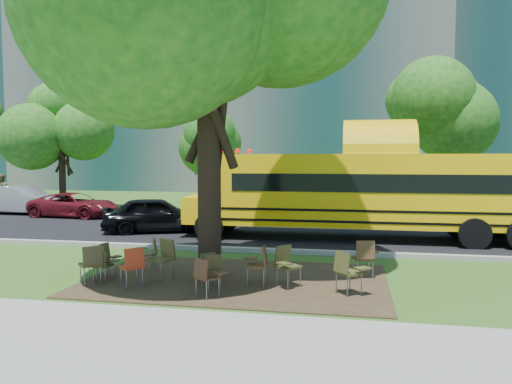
% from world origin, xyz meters
% --- Properties ---
extents(ground, '(160.00, 160.00, 0.00)m').
position_xyz_m(ground, '(0.00, 0.00, 0.00)').
color(ground, '#30541A').
rests_on(ground, ground).
extents(sidewalk, '(60.00, 4.00, 0.04)m').
position_xyz_m(sidewalk, '(0.00, -5.00, 0.02)').
color(sidewalk, gray).
rests_on(sidewalk, ground).
extents(dirt_patch, '(7.00, 4.50, 0.03)m').
position_xyz_m(dirt_patch, '(1.00, -0.50, 0.01)').
color(dirt_patch, '#382819').
rests_on(dirt_patch, ground).
extents(asphalt_road, '(80.00, 8.00, 0.04)m').
position_xyz_m(asphalt_road, '(0.00, 7.00, 0.02)').
color(asphalt_road, black).
rests_on(asphalt_road, ground).
extents(kerb_near, '(80.00, 0.25, 0.14)m').
position_xyz_m(kerb_near, '(0.00, 3.00, 0.07)').
color(kerb_near, gray).
rests_on(kerb_near, ground).
extents(kerb_far, '(80.00, 0.25, 0.14)m').
position_xyz_m(kerb_far, '(0.00, 11.10, 0.07)').
color(kerb_far, gray).
rests_on(kerb_far, ground).
extents(building_main, '(38.00, 16.00, 22.00)m').
position_xyz_m(building_main, '(-8.00, 36.00, 11.00)').
color(building_main, slate).
rests_on(building_main, ground).
extents(bg_tree_0, '(5.20, 5.20, 7.18)m').
position_xyz_m(bg_tree_0, '(-12.00, 13.00, 4.57)').
color(bg_tree_0, black).
rests_on(bg_tree_0, ground).
extents(bg_tree_2, '(4.80, 4.80, 6.62)m').
position_xyz_m(bg_tree_2, '(-5.00, 16.00, 4.21)').
color(bg_tree_2, black).
rests_on(bg_tree_2, ground).
extents(bg_tree_3, '(5.60, 5.60, 7.84)m').
position_xyz_m(bg_tree_3, '(8.00, 14.00, 5.03)').
color(bg_tree_3, black).
rests_on(bg_tree_3, ground).
extents(main_tree, '(7.20, 7.20, 9.80)m').
position_xyz_m(main_tree, '(0.30, -0.33, 6.18)').
color(main_tree, black).
rests_on(main_tree, ground).
extents(school_bus, '(12.38, 2.83, 3.02)m').
position_xyz_m(school_bus, '(4.42, 6.00, 1.75)').
color(school_bus, yellow).
rests_on(school_bus, ground).
extents(chair_0, '(0.51, 0.46, 0.78)m').
position_xyz_m(chair_0, '(-1.97, -1.36, 0.48)').
color(chair_0, '#473F1E').
rests_on(chair_0, ground).
extents(chair_1, '(0.66, 0.52, 0.81)m').
position_xyz_m(chair_1, '(-2.15, -0.96, 0.50)').
color(chair_1, '#4C351B').
rests_on(chair_1, ground).
extents(chair_2, '(0.64, 0.80, 0.94)m').
position_xyz_m(chair_2, '(-1.06, -1.66, 0.58)').
color(chair_2, '#AB3012').
rests_on(chair_2, ground).
extents(chair_3, '(0.80, 0.63, 0.97)m').
position_xyz_m(chair_3, '(-0.73, -0.79, 0.60)').
color(chair_3, brown).
rests_on(chair_3, ground).
extents(chair_4, '(0.72, 0.57, 0.85)m').
position_xyz_m(chair_4, '(0.76, -2.15, 0.53)').
color(chair_4, '#452918').
rests_on(chair_4, ground).
extents(chair_5, '(0.53, 0.57, 0.78)m').
position_xyz_m(chair_5, '(0.69, -1.48, 0.48)').
color(chair_5, '#463D1E').
rests_on(chair_5, ground).
extents(chair_6, '(0.59, 0.61, 0.93)m').
position_xyz_m(chair_6, '(1.63, -0.98, 0.57)').
color(chair_6, '#483019').
rests_on(chair_6, ground).
extents(chair_7, '(0.81, 0.64, 0.95)m').
position_xyz_m(chair_7, '(3.60, -1.37, 0.58)').
color(chair_7, '#46441E').
rests_on(chair_7, ground).
extents(chair_8, '(0.49, 0.57, 0.83)m').
position_xyz_m(chair_8, '(-2.34, -0.75, 0.51)').
color(chair_8, brown).
rests_on(chair_8, ground).
extents(chair_9, '(0.68, 0.55, 0.82)m').
position_xyz_m(chair_9, '(-1.47, 0.19, 0.51)').
color(chair_9, '#49421F').
rests_on(chair_9, ground).
extents(chair_10, '(0.53, 0.58, 0.89)m').
position_xyz_m(chair_10, '(0.18, 0.02, 0.55)').
color(chair_10, '#B62A13').
rests_on(chair_10, ground).
extents(chair_11, '(0.53, 0.67, 0.78)m').
position_xyz_m(chair_11, '(0.47, -1.13, 0.48)').
color(chair_11, '#443D1D').
rests_on(chair_11, ground).
extents(chair_12, '(0.64, 0.81, 0.94)m').
position_xyz_m(chair_12, '(2.24, -0.94, 0.58)').
color(chair_12, '#413E1C').
rests_on(chair_12, ground).
extents(chair_13, '(0.65, 0.68, 0.95)m').
position_xyz_m(chair_13, '(3.99, 0.22, 0.59)').
color(chair_13, '#4A341A').
rests_on(chair_13, ground).
extents(chair_14, '(0.63, 0.79, 0.92)m').
position_xyz_m(chair_14, '(-2.11, -1.57, 0.57)').
color(chair_14, '#4C4121').
rests_on(chair_14, ground).
extents(black_car, '(4.42, 3.05, 1.40)m').
position_xyz_m(black_car, '(-3.73, 6.20, 0.70)').
color(black_car, black).
rests_on(black_car, ground).
extents(bg_car_silver, '(4.53, 1.81, 1.46)m').
position_xyz_m(bg_car_silver, '(-12.82, 10.65, 0.73)').
color(bg_car_silver, '#9D9DA2').
rests_on(bg_car_silver, ground).
extents(bg_car_red, '(4.48, 2.36, 1.20)m').
position_xyz_m(bg_car_red, '(-9.53, 10.03, 0.60)').
color(bg_car_red, '#580F15').
rests_on(bg_car_red, ground).
extents(pedestrian_b, '(1.11, 1.19, 1.95)m').
position_xyz_m(pedestrian_b, '(-16.39, 13.71, 0.98)').
color(pedestrian_b, '#7E694C').
rests_on(pedestrian_b, ground).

